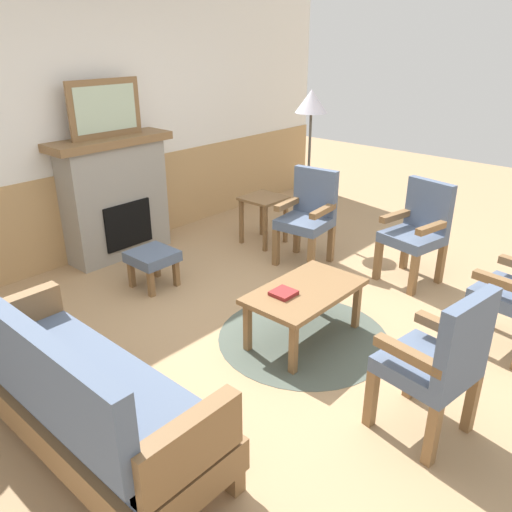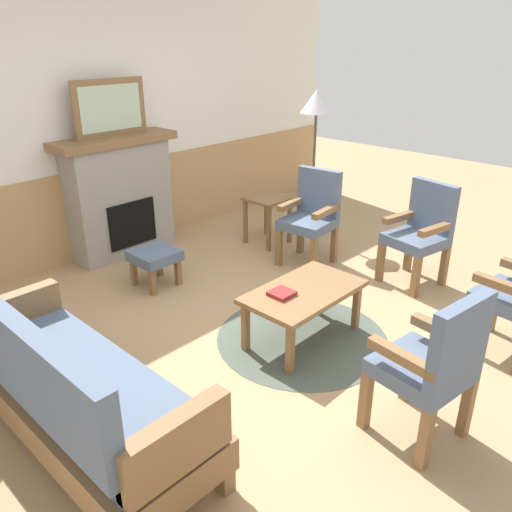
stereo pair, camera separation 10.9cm
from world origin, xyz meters
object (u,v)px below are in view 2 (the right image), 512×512
armchair_front_left (434,362)px  coffee_table (304,296)px  armchair_near_fireplace (421,229)px  floor_lamp_by_chairs (316,111)px  fireplace (120,196)px  framed_picture (110,108)px  armchair_by_window_left (312,213)px  side_table (268,207)px  footstool (155,258)px  book_on_table (282,293)px  couch (76,391)px

armchair_front_left → coffee_table: bearing=73.8°
armchair_near_fireplace → floor_lamp_by_chairs: 1.82m
coffee_table → fireplace: bearing=89.3°
framed_picture → armchair_near_fireplace: size_ratio=0.82×
fireplace → armchair_by_window_left: 2.04m
floor_lamp_by_chairs → coffee_table: bearing=-143.9°
armchair_by_window_left → side_table: size_ratio=1.78×
framed_picture → footstool: framed_picture is taller
coffee_table → side_table: size_ratio=1.75×
coffee_table → floor_lamp_by_chairs: bearing=36.1°
fireplace → side_table: size_ratio=2.36×
side_table → footstool: bearing=178.3°
fireplace → armchair_front_left: bearing=-95.8°
book_on_table → footstool: 1.57m
book_on_table → armchair_front_left: (-0.16, -1.27, 0.08)m
armchair_near_fireplace → armchair_front_left: size_ratio=1.00×
coffee_table → book_on_table: 0.21m
coffee_table → footstool: coffee_table is taller
framed_picture → couch: bearing=-128.1°
armchair_by_window_left → floor_lamp_by_chairs: floor_lamp_by_chairs is taller
side_table → framed_picture: bearing=143.6°
book_on_table → floor_lamp_by_chairs: bearing=32.3°
armchair_near_fireplace → framed_picture: bearing=120.0°
armchair_by_window_left → armchair_front_left: 2.63m
couch → side_table: bearing=23.7°
framed_picture → side_table: (1.30, -0.96, -1.13)m
couch → floor_lamp_by_chairs: floor_lamp_by_chairs is taller
book_on_table → armchair_by_window_left: armchair_by_window_left is taller
fireplace → armchair_near_fireplace: fireplace is taller
footstool → side_table: size_ratio=0.73×
coffee_table → book_on_table: book_on_table is taller
fireplace → coffee_table: fireplace is taller
book_on_table → floor_lamp_by_chairs: (2.09, 1.32, 1.00)m
armchair_by_window_left → couch: bearing=-167.3°
framed_picture → armchair_front_left: (-0.38, -3.74, -1.02)m
book_on_table → footstool: bearing=91.2°
armchair_near_fireplace → armchair_by_window_left: (-0.34, 1.04, 0.00)m
armchair_near_fireplace → armchair_front_left: 2.20m
coffee_table → armchair_by_window_left: armchair_by_window_left is taller
side_table → floor_lamp_by_chairs: size_ratio=0.33×
fireplace → footstool: size_ratio=3.25×
coffee_table → footstool: bearing=97.8°
side_table → book_on_table: bearing=-135.0°
coffee_table → armchair_front_left: armchair_front_left is taller
fireplace → floor_lamp_by_chairs: 2.34m
side_table → floor_lamp_by_chairs: floor_lamp_by_chairs is taller
coffee_table → side_table: 2.06m
armchair_by_window_left → floor_lamp_by_chairs: size_ratio=0.58×
footstool → armchair_front_left: bearing=-92.6°
fireplace → book_on_table: bearing=-95.0°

